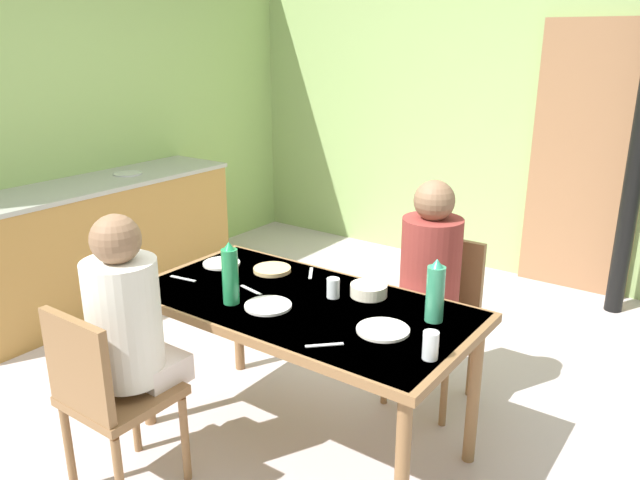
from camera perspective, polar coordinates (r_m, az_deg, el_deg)
name	(u,v)px	position (r m, az deg, el deg)	size (l,w,h in m)	color
ground_plane	(266,399)	(3.47, -4.97, -14.44)	(6.99, 6.99, 0.00)	#BFB0B4
wall_back	(477,111)	(5.28, 14.30, 11.46)	(4.56, 0.10, 2.59)	#92B069
wall_left	(99,117)	(5.04, -19.70, 10.67)	(0.10, 4.03, 2.59)	#92B565
door_wooden	(586,161)	(4.98, 23.33, 6.74)	(0.80, 0.05, 2.00)	#946645
kitchen_counter	(99,242)	(4.76, -19.75, -0.20)	(0.61, 2.09, 0.91)	#A27438
dining_table	(301,316)	(2.82, -1.79, -6.99)	(1.57, 0.81, 0.74)	brown
chair_near_diner	(106,393)	(2.72, -19.13, -13.17)	(0.40, 0.40, 0.87)	brown
chair_far_diner	(438,310)	(3.33, 10.81, -6.37)	(0.40, 0.40, 0.87)	brown
person_near_diner	(127,317)	(2.65, -17.38, -6.81)	(0.30, 0.37, 0.77)	silver
person_far_diner	(429,267)	(3.11, 10.04, -2.49)	(0.30, 0.37, 0.77)	maroon
water_bottle_green_near	(435,292)	(2.60, 10.56, -4.76)	(0.08, 0.08, 0.27)	#358D65
water_bottle_green_far	(230,275)	(2.75, -8.29, -3.18)	(0.07, 0.07, 0.29)	#22834A
serving_bowl_center	(369,290)	(2.85, 4.52, -4.63)	(0.17, 0.17, 0.06)	#EEE2C8
dinner_plate_near_left	(383,330)	(2.53, 5.83, -8.24)	(0.22, 0.22, 0.01)	white
dinner_plate_near_right	(268,306)	(2.74, -4.81, -6.06)	(0.21, 0.21, 0.01)	white
dinner_plate_far_center	(222,263)	(3.27, -9.07, -2.14)	(0.19, 0.19, 0.01)	white
drinking_glass_by_near_diner	(431,345)	(2.34, 10.16, -9.55)	(0.06, 0.06, 0.11)	silver
drinking_glass_by_far_diner	(333,288)	(2.82, 1.22, -4.45)	(0.06, 0.06, 0.09)	silver
bread_plate_sliced	(272,269)	(3.14, -4.43, -2.73)	(0.19, 0.19, 0.02)	#DBB77A
cutlery_knife_near	(311,273)	(3.11, -0.86, -3.07)	(0.15, 0.02, 0.00)	silver
cutlery_fork_near	(183,279)	(3.11, -12.53, -3.49)	(0.15, 0.02, 0.00)	silver
cutlery_knife_far	(324,345)	(2.41, 0.41, -9.66)	(0.15, 0.02, 0.00)	silver
cutlery_fork_far	(251,290)	(2.92, -6.39, -4.60)	(0.15, 0.02, 0.00)	silver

